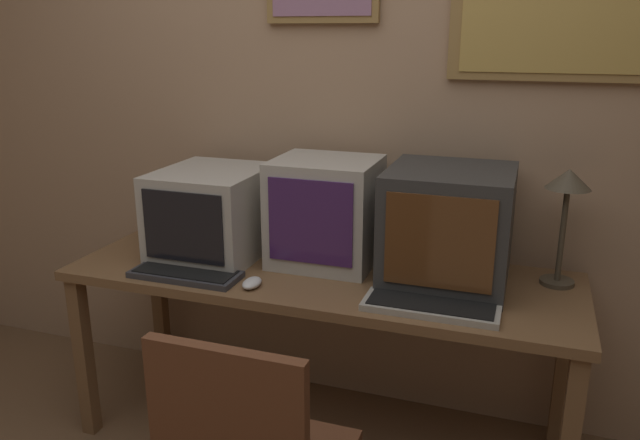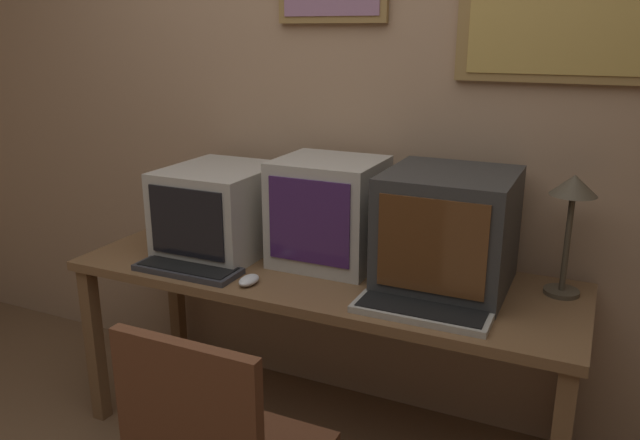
{
  "view_description": "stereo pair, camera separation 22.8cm",
  "coord_description": "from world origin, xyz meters",
  "views": [
    {
      "loc": [
        0.71,
        -0.94,
        1.59
      ],
      "look_at": [
        0.0,
        1.13,
        0.92
      ],
      "focal_mm": 35.0,
      "sensor_mm": 36.0,
      "label": 1
    },
    {
      "loc": [
        0.92,
        -0.86,
        1.59
      ],
      "look_at": [
        0.0,
        1.13,
        0.92
      ],
      "focal_mm": 35.0,
      "sensor_mm": 36.0,
      "label": 2
    }
  ],
  "objects": [
    {
      "name": "wall_back",
      "position": [
        0.01,
        1.52,
        1.31
      ],
      "size": [
        8.0,
        0.08,
        2.6
      ],
      "color": "tan",
      "rests_on": "ground_plane"
    },
    {
      "name": "desk",
      "position": [
        0.0,
        1.13,
        0.64
      ],
      "size": [
        1.91,
        0.64,
        0.72
      ],
      "color": "brown",
      "rests_on": "ground_plane"
    },
    {
      "name": "monitor_left",
      "position": [
        -0.47,
        1.18,
        0.89
      ],
      "size": [
        0.4,
        0.46,
        0.35
      ],
      "color": "#B7B2A8",
      "rests_on": "desk"
    },
    {
      "name": "monitor_center",
      "position": [
        -0.02,
        1.24,
        0.92
      ],
      "size": [
        0.39,
        0.36,
        0.41
      ],
      "color": "#B7B2A8",
      "rests_on": "desk"
    },
    {
      "name": "monitor_right",
      "position": [
        0.45,
        1.21,
        0.92
      ],
      "size": [
        0.43,
        0.45,
        0.41
      ],
      "color": "#333333",
      "rests_on": "desk"
    },
    {
      "name": "keyboard_main",
      "position": [
        -0.45,
        0.92,
        0.73
      ],
      "size": [
        0.41,
        0.16,
        0.03
      ],
      "color": "#333338",
      "rests_on": "desk"
    },
    {
      "name": "keyboard_side",
      "position": [
        0.45,
        0.93,
        0.73
      ],
      "size": [
        0.44,
        0.16,
        0.03
      ],
      "color": "#A8A399",
      "rests_on": "desk"
    },
    {
      "name": "mouse_near_keyboard",
      "position": [
        -0.18,
        0.91,
        0.73
      ],
      "size": [
        0.06,
        0.1,
        0.03
      ],
      "color": "silver",
      "rests_on": "desk"
    },
    {
      "name": "desk_clock",
      "position": [
        -0.82,
        1.27,
        0.76
      ],
      "size": [
        0.1,
        0.06,
        0.09
      ],
      "color": "black",
      "rests_on": "desk"
    },
    {
      "name": "desk_lamp",
      "position": [
        0.84,
        1.3,
        1.05
      ],
      "size": [
        0.15,
        0.15,
        0.42
      ],
      "color": "#4C4233",
      "rests_on": "desk"
    }
  ]
}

